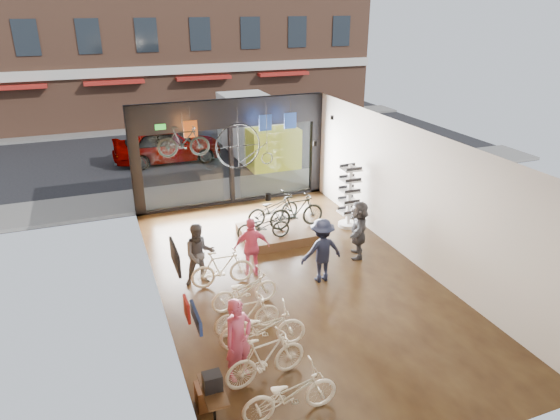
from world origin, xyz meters
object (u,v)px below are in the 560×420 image
street_car (167,144)px  floor_bike_1 (266,358)px  display_platform (280,233)px  display_bike_left (263,226)px  customer_1 (199,254)px  floor_bike_5 (222,268)px  box_truck (259,131)px  customer_3 (322,250)px  customer_0 (238,339)px  sunglasses_rack (349,196)px  floor_bike_2 (263,328)px  floor_bike_0 (290,393)px  hung_bike (183,142)px  display_bike_mid (297,211)px  penny_farthing (247,147)px  floor_bike_4 (244,290)px  floor_bike_3 (247,315)px  customer_2 (252,247)px  customer_5 (359,229)px

street_car → floor_bike_1: street_car is taller
display_platform → display_bike_left: 1.04m
customer_1 → floor_bike_5: bearing=-27.8°
box_truck → customer_3: (-2.10, -11.28, -0.46)m
floor_bike_5 → customer_0: (-0.59, -3.47, 0.37)m
street_car → customer_3: customer_3 is taller
display_bike_left → sunglasses_rack: (3.12, 0.50, 0.34)m
floor_bike_2 → customer_1: 3.17m
floor_bike_0 → hung_bike: hung_bike is taller
floor_bike_5 → display_bike_mid: bearing=-53.5°
customer_0 → penny_farthing: (2.60, 7.49, 1.63)m
floor_bike_4 → display_platform: (2.19, 3.30, -0.30)m
customer_0 → sunglasses_rack: (5.41, 5.62, 0.19)m
floor_bike_0 → floor_bike_3: 2.58m
display_bike_left → customer_2: size_ratio=0.96×
street_car → display_platform: bearing=-168.4°
customer_2 → hung_bike: bearing=-67.4°
floor_bike_5 → penny_farthing: penny_farthing is taller
floor_bike_0 → floor_bike_1: size_ratio=1.04×
floor_bike_3 → sunglasses_rack: bearing=-49.9°
floor_bike_0 → customer_2: (0.93, 5.00, 0.36)m
floor_bike_1 → display_bike_left: bearing=-27.1°
customer_1 → customer_3: (3.01, -0.98, 0.03)m
display_bike_left → customer_2: customer_2 is taller
floor_bike_0 → floor_bike_3: bearing=-0.4°
customer_0 → customer_3: bearing=18.1°
floor_bike_5 → sunglasses_rack: bearing=-64.3°
floor_bike_5 → hung_bike: (-0.10, 3.80, 2.43)m
floor_bike_0 → customer_5: customer_5 is taller
hung_bike → sunglasses_rack: bearing=-100.1°
floor_bike_1 → customer_0: size_ratio=0.99×
display_bike_mid → penny_farthing: penny_farthing is taller
customer_1 → penny_farthing: 4.79m
box_truck → hung_bike: hung_bike is taller
floor_bike_1 → display_bike_left: size_ratio=1.08×
customer_0 → sunglasses_rack: size_ratio=0.82×
floor_bike_0 → customer_1: bearing=5.5°
floor_bike_0 → hung_bike: 8.90m
floor_bike_4 → customer_2: bearing=-31.2°
hung_bike → floor_bike_4: bearing=-167.6°
box_truck → display_platform: bearing=-104.4°
customer_2 → hung_bike: 4.25m
floor_bike_1 → sunglasses_rack: (4.96, 5.91, 0.54)m
customer_3 → hung_bike: hung_bike is taller
customer_2 → customer_5: bearing=-174.1°
floor_bike_2 → floor_bike_5: (-0.14, 2.79, 0.01)m
floor_bike_5 → display_platform: 3.25m
display_platform → display_bike_left: size_ratio=1.52×
floor_bike_1 → customer_0: customer_0 is taller
floor_bike_2 → floor_bike_3: (-0.15, 0.61, -0.03)m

